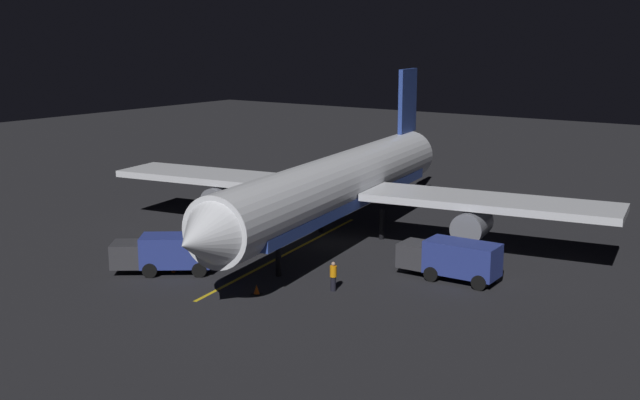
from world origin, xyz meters
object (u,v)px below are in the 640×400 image
traffic_cone_near_left (173,268)px  traffic_cone_near_right (186,266)px  airliner (340,185)px  baggage_truck (166,253)px  catering_truck (453,260)px  ground_crew_worker (333,276)px  traffic_cone_under_wing (166,249)px  traffic_cone_far (257,290)px

traffic_cone_near_left → traffic_cone_near_right: (-0.27, -0.85, 0.00)m
airliner → traffic_cone_near_right: airliner is taller
baggage_truck → traffic_cone_near_right: size_ratio=11.10×
traffic_cone_near_right → catering_truck: bearing=-151.9°
airliner → baggage_truck: (4.67, 12.40, -2.87)m
ground_crew_worker → traffic_cone_under_wing: ground_crew_worker is taller
ground_crew_worker → airliner: bearing=-58.3°
airliner → baggage_truck: airliner is taller
airliner → traffic_cone_near_left: (4.37, 12.15, -3.86)m
baggage_truck → traffic_cone_far: baggage_truck is taller
traffic_cone_near_left → traffic_cone_near_right: 0.89m
traffic_cone_under_wing → airliner: bearing=-130.5°
ground_crew_worker → traffic_cone_near_right: bearing=11.0°
ground_crew_worker → traffic_cone_far: bearing=42.8°
baggage_truck → catering_truck: size_ratio=0.98×
catering_truck → traffic_cone_under_wing: catering_truck is taller
airliner → traffic_cone_under_wing: (7.96, 9.33, -3.86)m
baggage_truck → traffic_cone_near_left: size_ratio=11.10×
traffic_cone_near_right → traffic_cone_under_wing: same height
ground_crew_worker → traffic_cone_near_left: bearing=15.2°
ground_crew_worker → traffic_cone_under_wing: (13.76, -0.05, -0.64)m
airliner → baggage_truck: bearing=69.4°
baggage_truck → traffic_cone_near_right: 1.58m
catering_truck → airliner: bearing=-18.4°
baggage_truck → traffic_cone_near_right: (-0.56, -1.10, -0.98)m
traffic_cone_far → traffic_cone_near_right: bearing=-9.3°
baggage_truck → catering_truck: catering_truck is taller
catering_truck → traffic_cone_under_wing: (18.46, 5.84, -1.00)m
traffic_cone_near_left → traffic_cone_under_wing: same height
airliner → catering_truck: size_ratio=6.15×
airliner → traffic_cone_near_right: (4.10, 11.30, -3.86)m
catering_truck → traffic_cone_under_wing: size_ratio=11.27×
catering_truck → ground_crew_worker: catering_truck is taller
baggage_truck → traffic_cone_under_wing: size_ratio=11.10×
traffic_cone_near_left → airliner: bearing=-109.8°
baggage_truck → traffic_cone_far: (-7.22, -0.01, -0.98)m
traffic_cone_near_left → traffic_cone_under_wing: (3.59, -2.82, 0.00)m
catering_truck → traffic_cone_near_right: bearing=28.1°
catering_truck → traffic_cone_near_left: 17.23m
airliner → traffic_cone_under_wing: size_ratio=69.30×
traffic_cone_far → catering_truck: bearing=-131.8°
traffic_cone_near_left → traffic_cone_near_right: same height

